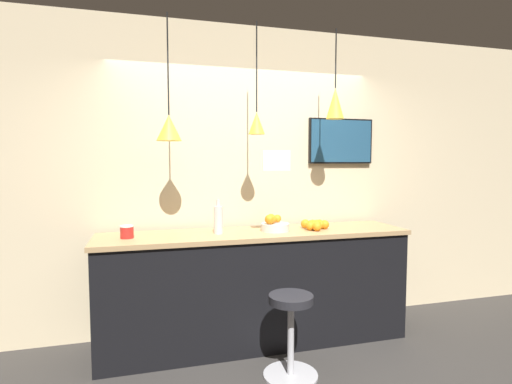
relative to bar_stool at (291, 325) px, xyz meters
The scene contains 13 objects.
ground_plane 0.42m from the bar_stool, 138.77° to the right, with size 14.00×14.00×0.00m, color #33302D.
back_wall 1.49m from the bar_stool, 95.15° to the left, with size 8.00×0.06×2.90m.
service_counter 0.65m from the bar_stool, 98.56° to the left, with size 2.72×0.63×1.00m.
bar_stool is the anchor object (origin of this frame).
fruit_bowl 0.91m from the bar_stool, 83.62° to the left, with size 0.25×0.25×0.15m.
orange_pile 1.00m from the bar_stool, 52.21° to the left, with size 0.24×0.26×0.09m.
juice_bottle 1.05m from the bar_stool, 125.16° to the left, with size 0.08×0.08×0.30m.
spread_jar 1.48m from the bar_stool, 152.48° to the left, with size 0.11×0.11×0.10m.
pendant_lamp_left 1.82m from the bar_stool, 143.80° to the left, with size 0.20×0.20×1.02m.
pendant_lamp_middle 1.68m from the bar_stool, 98.84° to the left, with size 0.14×0.14×0.95m.
pendant_lamp_right 1.96m from the bar_stool, 43.46° to the left, with size 0.16×0.16×0.80m.
mounted_tv 1.96m from the bar_stool, 47.73° to the left, with size 0.70×0.04×0.46m.
hanging_menu_board 1.29m from the bar_stool, 87.71° to the left, with size 0.24×0.01×0.17m.
Camera 1 is at (-0.93, -2.64, 1.62)m, focal length 28.00 mm.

